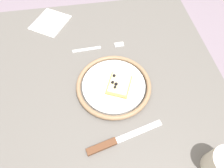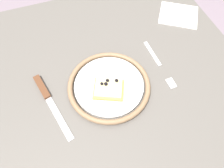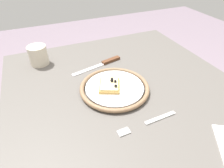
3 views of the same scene
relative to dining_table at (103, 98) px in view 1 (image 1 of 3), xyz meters
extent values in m
plane|color=gray|center=(0.00, 0.00, -0.66)|extent=(6.00, 6.00, 0.00)
cube|color=#5B5651|center=(0.00, 0.00, 0.08)|extent=(0.90, 0.86, 0.04)
cylinder|color=#4C4742|center=(-0.39, -0.37, -0.30)|extent=(0.05, 0.05, 0.72)
cylinder|color=#4C4742|center=(-0.39, 0.37, -0.30)|extent=(0.05, 0.05, 0.72)
cylinder|color=white|center=(0.01, 0.04, 0.10)|extent=(0.21, 0.21, 0.02)
torus|color=#8C6B4C|center=(0.01, 0.04, 0.11)|extent=(0.25, 0.25, 0.02)
cube|color=tan|center=(0.02, 0.06, 0.12)|extent=(0.11, 0.10, 0.01)
cube|color=beige|center=(0.02, 0.06, 0.12)|extent=(0.10, 0.09, 0.01)
sphere|color=black|center=(-0.01, 0.05, 0.13)|extent=(0.01, 0.01, 0.01)
sphere|color=black|center=(0.04, 0.04, 0.13)|extent=(0.01, 0.01, 0.01)
sphere|color=black|center=(0.02, 0.04, 0.13)|extent=(0.01, 0.01, 0.01)
sphere|color=black|center=(0.03, 0.05, 0.13)|extent=(0.01, 0.01, 0.01)
cube|color=silver|center=(0.18, 0.09, 0.10)|extent=(0.05, 0.15, 0.00)
cube|color=#59331E|center=(0.21, -0.03, 0.10)|extent=(0.04, 0.09, 0.01)
cube|color=silver|center=(-0.17, -0.04, 0.10)|extent=(0.02, 0.11, 0.00)
cube|color=silver|center=(-0.17, 0.09, 0.10)|extent=(0.02, 0.04, 0.00)
cylinder|color=beige|center=(0.31, 0.27, 0.14)|extent=(0.08, 0.08, 0.08)
cube|color=white|center=(-0.35, -0.18, 0.10)|extent=(0.19, 0.18, 0.00)
camera|label=1|loc=(0.37, -0.02, 0.69)|focal=32.54mm
camera|label=2|loc=(0.11, 0.35, 0.66)|focal=33.89mm
camera|label=3|loc=(-0.48, 0.26, 0.53)|focal=30.17mm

